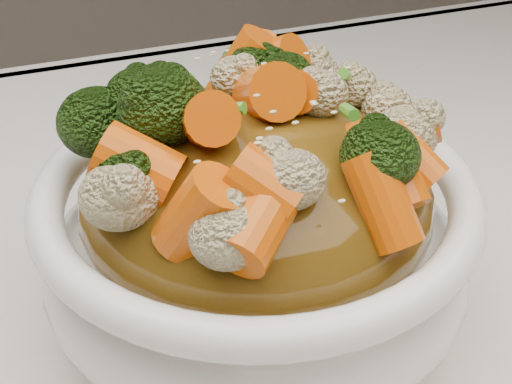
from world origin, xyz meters
name	(u,v)px	position (x,y,z in m)	size (l,w,h in m)	color
bowl	(256,245)	(0.04, 0.03, 0.79)	(0.22, 0.22, 0.09)	white
sauce_base	(256,197)	(0.04, 0.03, 0.82)	(0.17, 0.17, 0.10)	#553A0E
carrots	(256,80)	(0.04, 0.03, 0.89)	(0.17, 0.17, 0.05)	#D35506
broccoli	(256,82)	(0.04, 0.03, 0.88)	(0.17, 0.17, 0.04)	black
cauliflower	(256,86)	(0.04, 0.03, 0.88)	(0.17, 0.17, 0.04)	#CEC08C
scallions	(256,78)	(0.04, 0.03, 0.89)	(0.13, 0.13, 0.02)	#429422
sesame_seeds	(256,78)	(0.04, 0.03, 0.89)	(0.16, 0.16, 0.01)	beige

